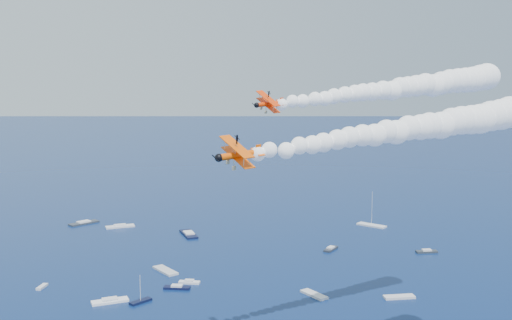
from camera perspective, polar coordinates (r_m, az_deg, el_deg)
name	(u,v)px	position (r m, az deg, el deg)	size (l,w,h in m)	color
biplane_lead	(269,104)	(121.68, 1.24, 5.23)	(6.54, 7.34, 4.42)	#FF3805
biplane_trail	(239,155)	(95.99, -1.56, 0.48)	(8.02, 8.99, 5.42)	#FF5605
smoke_trail_lead	(395,89)	(141.45, 12.79, 6.42)	(66.17, 11.21, 11.61)	white
smoke_trail_trail	(403,130)	(114.00, 13.47, 2.70)	(66.30, 8.84, 11.61)	white
spectator_boats	(149,271)	(210.15, -9.88, -10.13)	(225.00, 191.71, 0.70)	white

